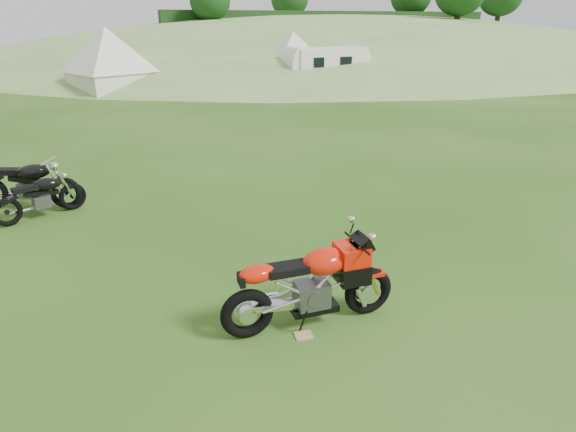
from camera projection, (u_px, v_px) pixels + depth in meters
name	position (u px, v px, depth m)	size (l,w,h in m)	color
ground	(282.00, 287.00, 6.88)	(120.00, 120.00, 0.00)	#23490F
hillside	(339.00, 56.00, 49.74)	(80.00, 64.00, 8.00)	olive
hedgerow	(339.00, 56.00, 49.74)	(36.00, 1.20, 8.60)	black
sport_motorcycle	(310.00, 279.00, 5.82)	(2.14, 0.53, 1.28)	red
plywood_board	(304.00, 335.00, 5.82)	(0.21, 0.17, 0.02)	tan
vintage_moto_c	(26.00, 183.00, 9.54)	(2.06, 0.48, 1.08)	black
vintage_moto_d	(40.00, 196.00, 9.14)	(1.68, 0.39, 0.88)	black
tent_left	(109.00, 63.00, 24.63)	(3.42, 3.42, 2.97)	silver
tent_right	(293.00, 60.00, 27.34)	(3.22, 3.22, 2.79)	silver
caravan	(326.00, 68.00, 26.09)	(4.63, 2.07, 2.17)	white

